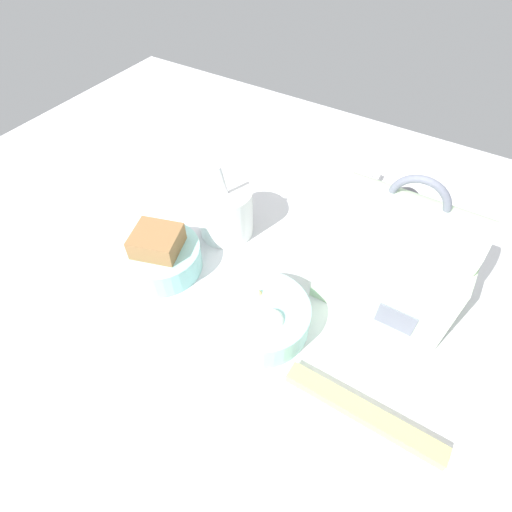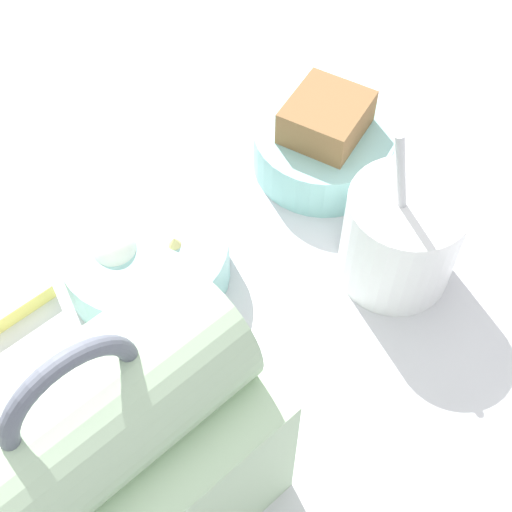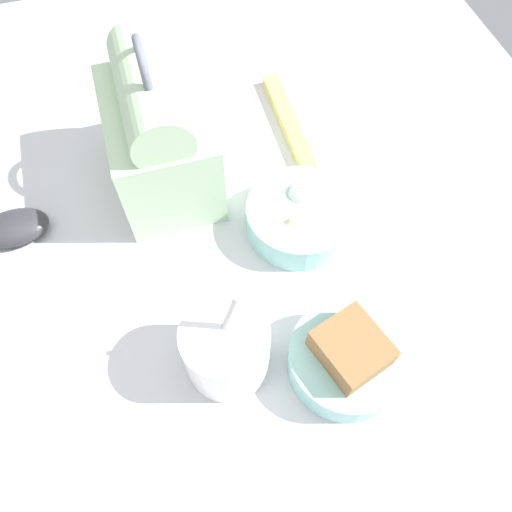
# 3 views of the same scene
# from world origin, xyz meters

# --- Properties ---
(desk_surface) EXTENTS (1.40, 1.10, 0.02)m
(desk_surface) POSITION_xyz_m (0.00, 0.00, 0.01)
(desk_surface) COLOR silver
(desk_surface) RESTS_ON ground
(keyboard) EXTENTS (0.31, 0.11, 0.02)m
(keyboard) POSITION_xyz_m (-0.04, 0.28, 0.03)
(keyboard) COLOR silver
(keyboard) RESTS_ON desk_surface
(lunch_bag) EXTENTS (0.19, 0.13, 0.23)m
(lunch_bag) POSITION_xyz_m (0.21, 0.06, 0.11)
(lunch_bag) COLOR #B7D6AD
(lunch_bag) RESTS_ON desk_surface
(soup_cup) EXTENTS (0.09, 0.09, 0.15)m
(soup_cup) POSITION_xyz_m (-0.08, 0.05, 0.07)
(soup_cup) COLOR white
(soup_cup) RESTS_ON desk_surface
(bento_bowl_sandwich) EXTENTS (0.13, 0.13, 0.08)m
(bento_bowl_sandwich) POSITION_xyz_m (-0.12, -0.08, 0.05)
(bento_bowl_sandwich) COLOR #93D1CC
(bento_bowl_sandwich) RESTS_ON desk_surface
(bento_bowl_snacks) EXTENTS (0.14, 0.14, 0.06)m
(bento_bowl_snacks) POSITION_xyz_m (0.08, -0.09, 0.04)
(bento_bowl_snacks) COLOR #93D1CC
(bento_bowl_snacks) RESTS_ON desk_surface
(computer_mouse) EXTENTS (0.06, 0.09, 0.03)m
(computer_mouse) POSITION_xyz_m (0.18, 0.27, 0.03)
(computer_mouse) COLOR #333338
(computer_mouse) RESTS_ON desk_surface
(chopstick_case) EXTENTS (0.21, 0.03, 0.02)m
(chopstick_case) POSITION_xyz_m (0.26, -0.14, 0.03)
(chopstick_case) COLOR #EFD666
(chopstick_case) RESTS_ON desk_surface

